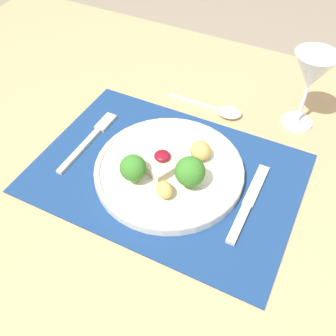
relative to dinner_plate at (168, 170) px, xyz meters
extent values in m
plane|color=gray|center=(-0.01, 0.01, -0.76)|extent=(8.00, 8.00, 0.00)
cube|color=tan|center=(-0.01, 0.01, -0.03)|extent=(1.57, 1.05, 0.03)
cylinder|color=tan|center=(-0.72, 0.46, -0.40)|extent=(0.06, 0.06, 0.71)
cube|color=navy|center=(-0.01, 0.01, -0.02)|extent=(0.50, 0.35, 0.00)
cylinder|color=silver|center=(0.00, 0.00, -0.01)|extent=(0.28, 0.28, 0.02)
torus|color=silver|center=(0.00, 0.00, 0.00)|extent=(0.28, 0.28, 0.01)
cube|color=beige|center=(-0.02, 0.01, 0.01)|extent=(0.09, 0.09, 0.02)
ellipsoid|color=maroon|center=(-0.02, 0.01, 0.03)|extent=(0.03, 0.03, 0.01)
cylinder|color=#84B256|center=(0.05, -0.01, 0.01)|extent=(0.01, 0.01, 0.02)
sphere|color=#387A28|center=(0.05, -0.01, 0.04)|extent=(0.05, 0.05, 0.05)
cylinder|color=#84B256|center=(-0.04, -0.05, 0.01)|extent=(0.01, 0.01, 0.02)
sphere|color=#387A28|center=(-0.04, -0.05, 0.03)|extent=(0.05, 0.05, 0.05)
ellipsoid|color=tan|center=(0.04, 0.06, 0.02)|extent=(0.06, 0.06, 0.03)
ellipsoid|color=tan|center=(0.02, -0.06, 0.01)|extent=(0.05, 0.05, 0.03)
cube|color=beige|center=(-0.19, -0.02, -0.01)|extent=(0.01, 0.14, 0.01)
cube|color=beige|center=(-0.19, 0.08, -0.01)|extent=(0.02, 0.05, 0.01)
cube|color=beige|center=(0.16, -0.05, -0.01)|extent=(0.02, 0.09, 0.01)
cube|color=beige|center=(0.16, 0.05, -0.01)|extent=(0.02, 0.11, 0.00)
cube|color=beige|center=(-0.05, 0.23, -0.02)|extent=(0.13, 0.01, 0.01)
ellipsoid|color=beige|center=(0.04, 0.23, -0.01)|extent=(0.05, 0.05, 0.02)
cylinder|color=white|center=(0.18, 0.27, -0.02)|extent=(0.07, 0.07, 0.01)
cylinder|color=white|center=(0.18, 0.27, 0.03)|extent=(0.01, 0.01, 0.09)
cone|color=white|center=(0.18, 0.27, 0.11)|extent=(0.09, 0.09, 0.08)
camera|label=1|loc=(0.22, -0.44, 0.54)|focal=42.00mm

